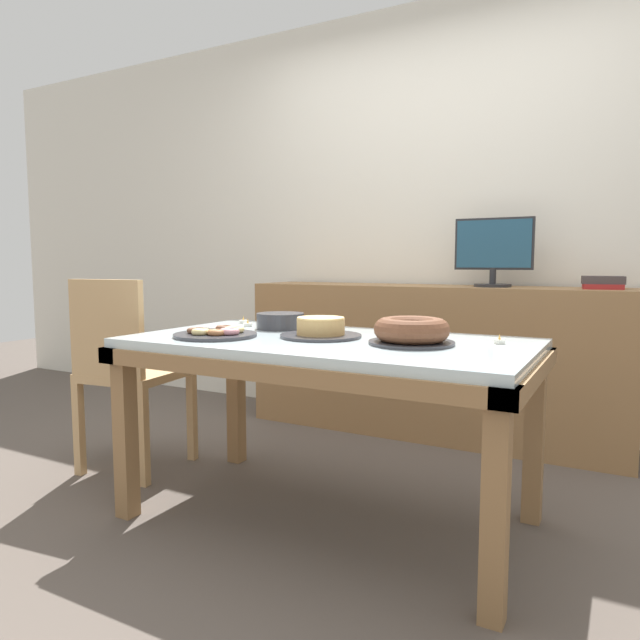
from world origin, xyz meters
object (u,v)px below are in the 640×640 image
object	(u,v)px
chair	(125,366)
book_stack	(603,283)
tealight_centre	(248,324)
tealight_near_front	(499,341)
computer_monitor	(493,252)
plate_stack	(280,321)
cake_golden_bundt	(411,332)
pastry_platter	(216,333)
cake_chocolate_round	(321,329)
tealight_near_cakes	(243,321)

from	to	relation	value
chair	book_stack	distance (m)	2.41
tealight_centre	tealight_near_front	bearing A→B (deg)	-1.21
tealight_centre	book_stack	bearing A→B (deg)	38.18
computer_monitor	tealight_centre	world-z (taller)	computer_monitor
plate_stack	tealight_near_front	size ratio (longest dim) A/B	5.25
tealight_near_front	computer_monitor	bearing A→B (deg)	103.16
cake_golden_bundt	pastry_platter	size ratio (longest dim) A/B	0.94
computer_monitor	tealight_near_front	size ratio (longest dim) A/B	10.60
chair	tealight_centre	size ratio (longest dim) A/B	23.50
computer_monitor	cake_chocolate_round	world-z (taller)	computer_monitor
plate_stack	tealight_near_front	xyz separation A→B (m)	(0.95, -0.02, -0.02)
computer_monitor	plate_stack	distance (m)	1.34
book_stack	cake_chocolate_round	distance (m)	1.59
computer_monitor	pastry_platter	size ratio (longest dim) A/B	1.29
cake_golden_bundt	plate_stack	bearing A→B (deg)	164.34
computer_monitor	book_stack	xyz separation A→B (m)	(0.55, 0.00, -0.16)
chair	plate_stack	distance (m)	0.82
plate_stack	tealight_centre	xyz separation A→B (m)	(-0.18, 0.00, -0.02)
cake_chocolate_round	plate_stack	xyz separation A→B (m)	(-0.29, 0.17, 0.00)
pastry_platter	tealight_centre	distance (m)	0.37
plate_stack	tealight_near_cakes	xyz separation A→B (m)	(-0.28, 0.11, -0.02)
chair	pastry_platter	distance (m)	0.73
book_stack	computer_monitor	bearing A→B (deg)	-179.85
cake_golden_bundt	plate_stack	distance (m)	0.70
cake_golden_bundt	tealight_near_front	bearing A→B (deg)	31.58
chair	tealight_near_front	distance (m)	1.73
tealight_centre	plate_stack	bearing A→B (deg)	-1.31
book_stack	tealight_centre	size ratio (longest dim) A/B	5.27
chair	tealight_near_cakes	world-z (taller)	chair
tealight_near_cakes	cake_chocolate_round	bearing A→B (deg)	-25.58
book_stack	tealight_near_cakes	size ratio (longest dim) A/B	5.27
computer_monitor	cake_chocolate_round	xyz separation A→B (m)	(-0.39, -1.28, -0.32)
cake_chocolate_round	tealight_centre	world-z (taller)	cake_chocolate_round
book_stack	cake_golden_bundt	world-z (taller)	book_stack
tealight_centre	cake_golden_bundt	bearing A→B (deg)	-12.75
book_stack	cake_golden_bundt	size ratio (longest dim) A/B	0.69
chair	computer_monitor	size ratio (longest dim) A/B	2.22
chair	tealight_near_front	bearing A→B (deg)	5.87
tealight_centre	tealight_near_cakes	bearing A→B (deg)	134.26
computer_monitor	pastry_platter	bearing A→B (deg)	-117.52
chair	book_stack	xyz separation A→B (m)	(1.99, 1.31, 0.39)
chair	tealight_near_front	world-z (taller)	chair
computer_monitor	tealight_near_front	xyz separation A→B (m)	(0.26, -1.13, -0.34)
book_stack	tealight_near_cakes	bearing A→B (deg)	-146.28
computer_monitor	cake_golden_bundt	xyz separation A→B (m)	(-0.01, -1.30, -0.30)
chair	book_stack	bearing A→B (deg)	33.31
computer_monitor	tealight_near_cakes	bearing A→B (deg)	-133.72
computer_monitor	pastry_platter	world-z (taller)	computer_monitor
plate_stack	tealight_centre	distance (m)	0.18
plate_stack	tealight_centre	size ratio (longest dim) A/B	5.25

